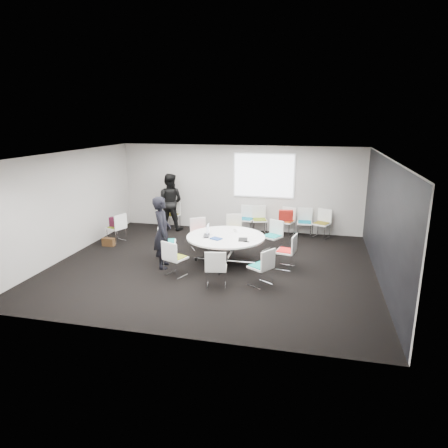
% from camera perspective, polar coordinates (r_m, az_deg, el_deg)
% --- Properties ---
extents(room_shell, '(8.08, 7.08, 2.88)m').
position_cam_1_polar(room_shell, '(9.83, -1.13, 1.70)').
color(room_shell, black).
rests_on(room_shell, ground).
extents(conference_table, '(2.00, 2.00, 0.73)m').
position_cam_1_polar(conference_table, '(10.25, 0.26, -2.90)').
color(conference_table, silver).
rests_on(conference_table, ground).
extents(projection_screen, '(1.90, 0.03, 1.35)m').
position_cam_1_polar(projection_screen, '(12.97, 5.70, 6.89)').
color(projection_screen, white).
rests_on(projection_screen, room_shell).
extents(chair_ring_a, '(0.53, 0.54, 0.88)m').
position_cam_1_polar(chair_ring_a, '(10.09, 8.84, -4.80)').
color(chair_ring_a, silver).
rests_on(chair_ring_a, ground).
extents(chair_ring_b, '(0.62, 0.62, 0.88)m').
position_cam_1_polar(chair_ring_b, '(11.26, 6.89, -2.61)').
color(chair_ring_b, silver).
rests_on(chair_ring_b, ground).
extents(chair_ring_c, '(0.56, 0.55, 0.88)m').
position_cam_1_polar(chair_ring_c, '(11.86, 1.47, -1.60)').
color(chair_ring_c, silver).
rests_on(chair_ring_c, ground).
extents(chair_ring_d, '(0.63, 0.62, 0.88)m').
position_cam_1_polar(chair_ring_d, '(11.44, -3.48, -2.24)').
color(chair_ring_d, silver).
rests_on(chair_ring_d, ground).
extents(chair_ring_e, '(0.57, 0.58, 0.88)m').
position_cam_1_polar(chair_ring_e, '(10.80, -8.15, -3.42)').
color(chair_ring_e, silver).
rests_on(chair_ring_e, ground).
extents(chair_ring_f, '(0.59, 0.59, 0.88)m').
position_cam_1_polar(chair_ring_f, '(9.58, -6.97, -5.81)').
color(chair_ring_f, silver).
rests_on(chair_ring_f, ground).
extents(chair_ring_g, '(0.54, 0.53, 0.88)m').
position_cam_1_polar(chair_ring_g, '(8.91, -1.14, -7.33)').
color(chair_ring_g, silver).
rests_on(chair_ring_g, ground).
extents(chair_ring_h, '(0.63, 0.63, 0.88)m').
position_cam_1_polar(chair_ring_h, '(9.02, 5.29, -7.12)').
color(chair_ring_h, silver).
rests_on(chair_ring_h, ground).
extents(chair_back_a, '(0.51, 0.50, 0.88)m').
position_cam_1_polar(chair_back_a, '(13.05, 3.16, -0.06)').
color(chair_back_a, silver).
rests_on(chair_back_a, ground).
extents(chair_back_b, '(0.57, 0.56, 0.88)m').
position_cam_1_polar(chair_back_b, '(13.00, 5.06, -0.16)').
color(chair_back_b, silver).
rests_on(chair_back_b, ground).
extents(chair_back_c, '(0.59, 0.58, 0.88)m').
position_cam_1_polar(chair_back_c, '(12.92, 8.85, -0.39)').
color(chair_back_c, silver).
rests_on(chair_back_c, ground).
extents(chair_back_d, '(0.47, 0.46, 0.88)m').
position_cam_1_polar(chair_back_d, '(12.89, 11.39, -0.53)').
color(chair_back_d, silver).
rests_on(chair_back_d, ground).
extents(chair_back_e, '(0.61, 0.60, 0.88)m').
position_cam_1_polar(chair_back_e, '(12.88, 13.74, -0.69)').
color(chair_back_e, silver).
rests_on(chair_back_e, ground).
extents(chair_spare_left, '(0.58, 0.59, 0.88)m').
position_cam_1_polar(chair_spare_left, '(12.48, -15.03, -1.28)').
color(chair_spare_left, silver).
rests_on(chair_spare_left, ground).
extents(chair_person_back, '(0.53, 0.52, 0.88)m').
position_cam_1_polar(chair_person_back, '(13.70, -7.42, 0.56)').
color(chair_person_back, silver).
rests_on(chair_person_back, ground).
extents(person_main, '(0.61, 0.76, 1.81)m').
position_cam_1_polar(person_main, '(10.00, -8.82, -1.18)').
color(person_main, black).
rests_on(person_main, ground).
extents(person_back, '(0.92, 0.72, 1.89)m').
position_cam_1_polar(person_back, '(13.40, -7.77, 3.16)').
color(person_back, black).
rests_on(person_back, ground).
extents(laptop, '(0.30, 0.40, 0.03)m').
position_cam_1_polar(laptop, '(10.17, -2.22, -1.68)').
color(laptop, '#333338').
rests_on(laptop, conference_table).
extents(laptop_lid, '(0.05, 0.30, 0.22)m').
position_cam_1_polar(laptop_lid, '(10.36, -2.31, -0.69)').
color(laptop_lid, silver).
rests_on(laptop_lid, conference_table).
extents(notebook_black, '(0.26, 0.33, 0.02)m').
position_cam_1_polar(notebook_black, '(9.87, 2.71, -2.23)').
color(notebook_black, black).
rests_on(notebook_black, conference_table).
extents(tablet_folio, '(0.32, 0.29, 0.03)m').
position_cam_1_polar(tablet_folio, '(9.93, -1.14, -2.10)').
color(tablet_folio, navy).
rests_on(tablet_folio, conference_table).
extents(papers_right, '(0.36, 0.31, 0.00)m').
position_cam_1_polar(papers_right, '(10.26, 3.28, -1.62)').
color(papers_right, white).
rests_on(papers_right, conference_table).
extents(papers_front, '(0.33, 0.26, 0.00)m').
position_cam_1_polar(papers_front, '(9.92, 3.88, -2.21)').
color(papers_front, white).
rests_on(papers_front, conference_table).
extents(cup, '(0.08, 0.08, 0.09)m').
position_cam_1_polar(cup, '(10.54, 1.58, -0.90)').
color(cup, white).
rests_on(cup, conference_table).
extents(phone, '(0.15, 0.08, 0.01)m').
position_cam_1_polar(phone, '(9.72, 3.22, -2.55)').
color(phone, black).
rests_on(phone, conference_table).
extents(maroon_bag, '(0.41, 0.19, 0.28)m').
position_cam_1_polar(maroon_bag, '(12.40, -15.19, 0.26)').
color(maroon_bag, '#471327').
rests_on(maroon_bag, chair_spare_left).
extents(brown_bag, '(0.37, 0.17, 0.24)m').
position_cam_1_polar(brown_bag, '(12.20, -16.18, -2.49)').
color(brown_bag, '#3F2814').
rests_on(brown_bag, ground).
extents(red_jacket, '(0.46, 0.22, 0.36)m').
position_cam_1_polar(red_jacket, '(12.60, 8.82, 1.22)').
color(red_jacket, '#A91C14').
rests_on(red_jacket, chair_back_c).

